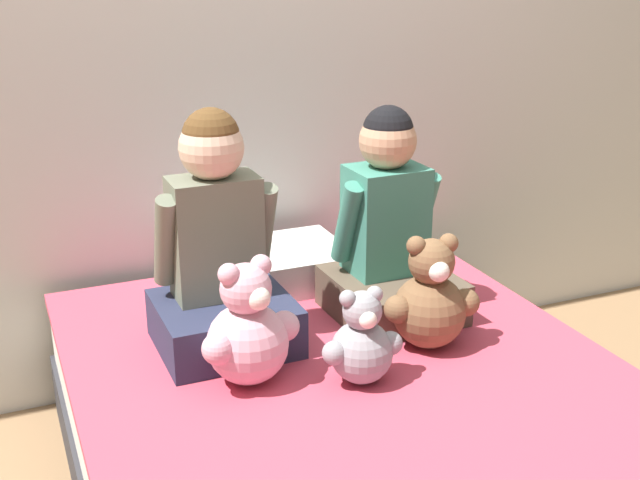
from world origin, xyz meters
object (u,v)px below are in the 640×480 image
Objects in this scene: child_on_right at (389,234)px; pillow_at_headboard at (270,267)px; teddy_bear_between_children at (361,343)px; bed at (380,479)px; child_on_left at (219,254)px; teddy_bear_held_by_right_child at (430,300)px; teddy_bear_held_by_left_child at (248,331)px.

pillow_at_headboard is (-0.24, 0.32, -0.18)m from child_on_right.
child_on_right reaches higher than teddy_bear_between_children.
child_on_left is at bearing 119.36° from bed.
pillow_at_headboard is at bearing 125.29° from child_on_right.
child_on_right is 0.44m from teddy_bear_between_children.
teddy_bear_held_by_right_child is (0.00, -0.24, -0.11)m from child_on_right.
bed is 0.47m from teddy_bear_held_by_right_child.
child_on_right reaches higher than teddy_bear_held_by_left_child.
child_on_right is 1.92× the size of teddy_bear_held_by_right_child.
bed is 4.06× the size of pillow_at_headboard.
teddy_bear_between_children is (-0.25, -0.34, -0.13)m from child_on_right.
child_on_right is at bearing -52.99° from pillow_at_headboard.
teddy_bear_held_by_left_child is at bearing -114.45° from pillow_at_headboard.
bed is 0.68m from child_on_right.
bed is 0.82m from pillow_at_headboard.
pillow_at_headboard reaches higher than bed.
bed is 3.09× the size of child_on_left.
teddy_bear_held_by_right_child is at bearing -16.41° from teddy_bear_held_by_left_child.
teddy_bear_held_by_left_child is 1.30× the size of teddy_bear_between_children.
teddy_bear_held_by_right_child is at bearing 41.12° from bed.
child_on_left is at bearing -127.74° from pillow_at_headboard.
teddy_bear_between_children is (-0.00, 0.11, 0.31)m from bed.
child_on_right is at bearing -0.41° from child_on_left.
teddy_bear_held_by_right_child reaches higher than bed.
child_on_right is (0.24, 0.45, 0.45)m from bed.
pillow_at_headboard is at bearing 50.10° from teddy_bear_held_by_left_child.
child_on_right is at bearing 9.37° from teddy_bear_held_by_left_child.
bed is 6.25× the size of teddy_bear_held_by_right_child.
teddy_bear_held_by_left_child is 0.66× the size of pillow_at_headboard.
teddy_bear_held_by_right_child reaches higher than teddy_bear_between_children.
child_on_right is 0.44m from pillow_at_headboard.
child_on_right is 0.56m from teddy_bear_held_by_left_child.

